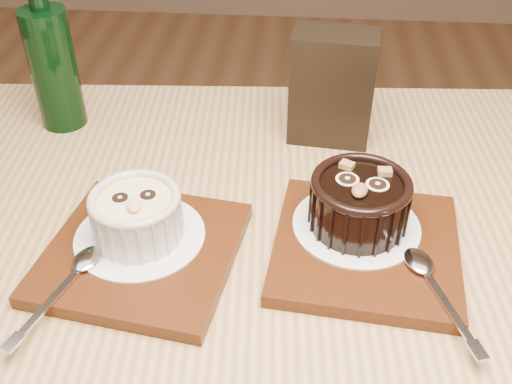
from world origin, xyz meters
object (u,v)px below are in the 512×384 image
ramekin_dark (359,201)px  condiment_stand (332,87)px  tray_right (366,248)px  green_bottle (53,64)px  tray_left (142,252)px  ramekin_white (136,214)px  table (271,349)px

ramekin_dark → condiment_stand: condiment_stand is taller
tray_right → green_bottle: 0.45m
tray_left → condiment_stand: (0.19, 0.24, 0.06)m
tray_left → ramekin_white: 0.04m
table → condiment_stand: condiment_stand is taller
table → tray_right: 0.14m
tray_left → green_bottle: (-0.16, 0.25, 0.08)m
ramekin_dark → condiment_stand: bearing=109.8°
table → condiment_stand: 0.32m
tray_right → ramekin_dark: bearing=110.5°
table → condiment_stand: size_ratio=8.91×
ramekin_white → condiment_stand: size_ratio=0.63×
tray_right → ramekin_dark: 0.05m
table → tray_left: size_ratio=6.93×
ramekin_white → table: bearing=-33.0°
green_bottle → condiment_stand: bearing=-0.7°
ramekin_dark → tray_left: bearing=-154.5°
condiment_stand → green_bottle: size_ratio=0.65×
tray_left → ramekin_white: ramekin_white is taller
ramekin_white → condiment_stand: 0.30m
tray_left → tray_right: 0.22m
tray_left → ramekin_dark: 0.22m
table → green_bottle: (-0.29, 0.28, 0.17)m
tray_right → green_bottle: size_ratio=0.83×
ramekin_dark → green_bottle: green_bottle is taller
tray_left → green_bottle: 0.31m
tray_right → ramekin_dark: ramekin_dark is taller
tray_right → green_bottle: green_bottle is taller
ramekin_white → ramekin_dark: size_ratio=0.89×
ramekin_white → ramekin_dark: bearing=-5.6°
tray_left → condiment_stand: size_ratio=1.29×
tray_left → ramekin_dark: size_ratio=1.81×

